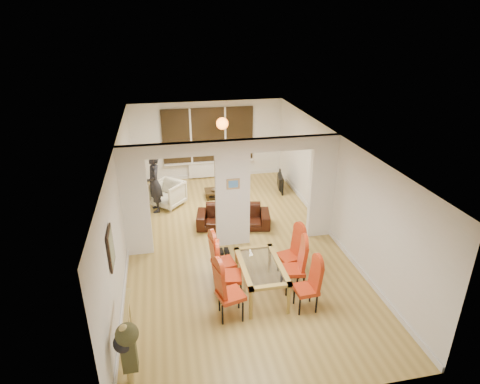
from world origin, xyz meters
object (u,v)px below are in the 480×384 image
object	(u,v)px
television	(278,182)
bowl	(215,190)
sofa	(233,216)
dining_table	(261,279)
dining_chair_rb	(293,266)
dining_chair_lb	(229,273)
dining_chair_lc	(223,259)
dining_chair_rc	(289,253)
dining_chair_la	(231,291)
person	(154,183)
coffee_table	(222,193)
dining_chair_ra	(306,286)
armchair	(168,194)
bottle	(225,184)

from	to	relation	value
television	bowl	distance (m)	2.07
sofa	television	world-z (taller)	sofa
dining_table	dining_chair_rb	xyz separation A→B (m)	(0.66, 0.01, 0.20)
dining_chair_lb	dining_chair_lc	bearing A→B (deg)	102.31
dining_chair_lb	dining_chair_rc	size ratio (longest dim) A/B	1.05
dining_table	dining_chair_la	distance (m)	0.91
dining_table	dining_chair_lb	xyz separation A→B (m)	(-0.62, 0.02, 0.23)
dining_chair_rc	person	bearing A→B (deg)	111.53
dining_chair_rc	television	distance (m)	4.62
person	bowl	xyz separation A→B (m)	(1.75, 0.50, -0.58)
dining_chair_lb	dining_chair_rb	xyz separation A→B (m)	(1.28, -0.01, -0.03)
sofa	person	bearing A→B (deg)	155.90
person	coffee_table	size ratio (longest dim) A/B	1.62
dining_chair_rb	dining_chair_rc	size ratio (longest dim) A/B	1.00
dining_table	dining_chair_lb	bearing A→B (deg)	178.23
dining_chair_lc	dining_chair_ra	size ratio (longest dim) A/B	1.08
dining_chair_rc	armchair	bearing A→B (deg)	106.18
person	television	size ratio (longest dim) A/B	1.79
dining_chair_ra	armchair	xyz separation A→B (m)	(-2.36, 5.09, -0.14)
bowl	dining_chair_lc	bearing A→B (deg)	-95.63
dining_chair_rc	armchair	distance (m)	4.66
dining_table	armchair	bearing A→B (deg)	110.17
dining_table	armchair	xyz separation A→B (m)	(-1.65, 4.49, 0.03)
dining_chair_la	bowl	bearing A→B (deg)	70.48
dining_chair_lb	armchair	size ratio (longest dim) A/B	1.40
dining_chair_rb	television	bearing A→B (deg)	84.89
dining_chair_ra	dining_chair_lc	bearing A→B (deg)	136.73
dining_chair_rb	person	world-z (taller)	person
television	bottle	size ratio (longest dim) A/B	3.46
dining_chair_la	armchair	world-z (taller)	dining_chair_la
dining_chair_ra	coffee_table	bearing A→B (deg)	93.46
armchair	bottle	bearing A→B (deg)	53.29
dining_chair_ra	person	size ratio (longest dim) A/B	0.60
armchair	bowl	xyz separation A→B (m)	(1.40, 0.24, -0.10)
dining_chair_lb	coffee_table	distance (m)	4.83
dining_table	dining_chair_la	world-z (taller)	dining_chair_la
dining_chair_la	dining_chair_ra	world-z (taller)	dining_chair_la
coffee_table	bottle	xyz separation A→B (m)	(0.11, 0.07, 0.26)
bottle	dining_chair_ra	bearing A→B (deg)	-83.56
dining_chair_lc	dining_chair_rc	xyz separation A→B (m)	(1.39, -0.03, -0.00)
bowl	dining_chair_rc	bearing A→B (deg)	-77.06
dining_chair_rc	sofa	bearing A→B (deg)	92.80
dining_chair_rb	bowl	distance (m)	4.81
dining_chair_lb	sofa	xyz separation A→B (m)	(0.61, 2.86, -0.29)
dining_table	dining_chair_ra	distance (m)	0.94
dining_chair_lb	bowl	bearing A→B (deg)	93.48
armchair	person	size ratio (longest dim) A/B	0.48
dining_chair_la	television	world-z (taller)	dining_chair_la
armchair	bottle	xyz separation A→B (m)	(1.75, 0.37, 0.01)
dining_chair_lb	dining_chair_la	bearing A→B (deg)	-89.56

